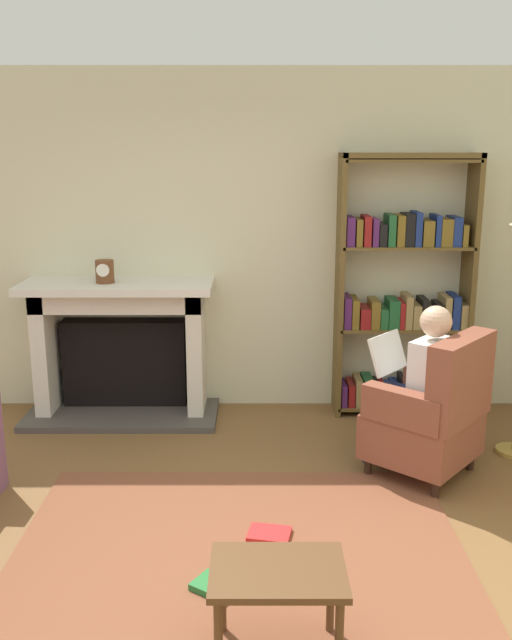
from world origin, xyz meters
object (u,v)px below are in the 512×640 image
object	(u,v)px
armchair_reading	(431,414)
seated_reader	(416,382)
bookshelf	(402,294)
side_table	(276,582)
fireplace	(120,344)
mantel_clock	(103,272)

from	to	relation	value
armchair_reading	seated_reader	xyz separation A→B (m)	(-0.09, 0.08, 0.20)
bookshelf	side_table	xyz separation A→B (m)	(-1.08, -2.82, -0.62)
fireplace	side_table	size ratio (longest dim) A/B	2.70
bookshelf	side_table	world-z (taller)	bookshelf
fireplace	bookshelf	distance (m)	2.27
fireplace	seated_reader	distance (m)	2.36
mantel_clock	bookshelf	bearing A→B (deg)	3.35
fireplace	bookshelf	xyz separation A→B (m)	(2.24, 0.03, 0.40)
fireplace	bookshelf	size ratio (longest dim) A/B	0.73
bookshelf	seated_reader	size ratio (longest dim) A/B	1.81
armchair_reading	seated_reader	bearing A→B (deg)	-90.00
armchair_reading	side_table	xyz separation A→B (m)	(-1.05, -1.68, -0.07)
armchair_reading	seated_reader	world-z (taller)	seated_reader
fireplace	side_table	bearing A→B (deg)	-67.44
armchair_reading	mantel_clock	bearing A→B (deg)	-72.95
armchair_reading	seated_reader	distance (m)	0.23
seated_reader	side_table	world-z (taller)	seated_reader
seated_reader	armchair_reading	bearing A→B (deg)	90.00
mantel_clock	seated_reader	size ratio (longest dim) A/B	0.15
mantel_clock	seated_reader	xyz separation A→B (m)	(2.20, -0.93, -0.56)
fireplace	mantel_clock	size ratio (longest dim) A/B	8.65
side_table	seated_reader	bearing A→B (deg)	61.28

